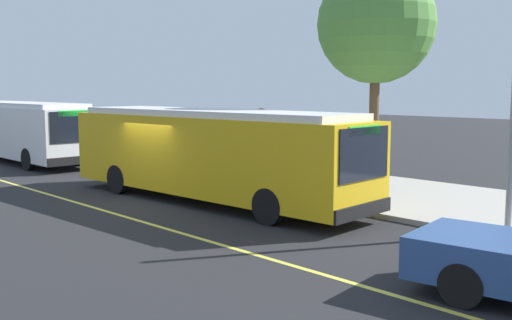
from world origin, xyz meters
The scene contains 10 objects.
ground_plane centered at (0.00, 0.00, 0.00)m, with size 120.00×120.00×0.00m, color #232326.
sidewalk_curb centered at (0.00, 6.00, 0.07)m, with size 44.00×6.40×0.15m, color #A8A399.
lane_stripe_center centered at (0.00, -2.20, 0.00)m, with size 36.00×0.14×0.01m, color #E0D64C.
transit_bus_main centered at (1.50, 1.01, 1.62)m, with size 11.69×3.21×2.95m.
transit_bus_second centered at (-13.28, 0.97, 1.62)m, with size 11.17×2.67×2.95m.
bus_shelter centered at (-0.95, 5.44, 1.92)m, with size 2.90×1.60×2.48m.
waiting_bench centered at (-0.76, 5.49, 0.63)m, with size 1.60×0.48×0.95m.
route_sign_post centered at (1.19, 3.56, 1.96)m, with size 0.44×0.08×2.80m.
pedestrian_commuter centered at (1.41, 3.62, 1.12)m, with size 0.24×0.40×1.69m.
street_tree_near_shelter centered at (3.35, 7.21, 5.88)m, with size 4.24×4.24×7.88m.
Camera 1 is at (16.13, -10.91, 3.60)m, focal length 41.71 mm.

